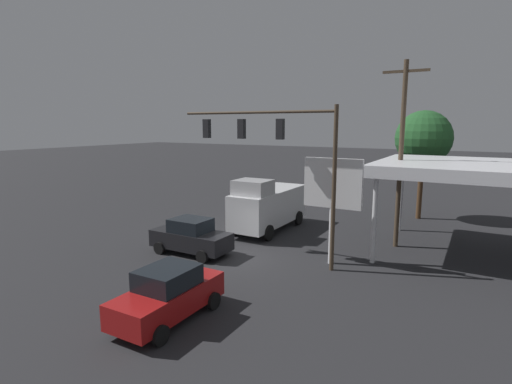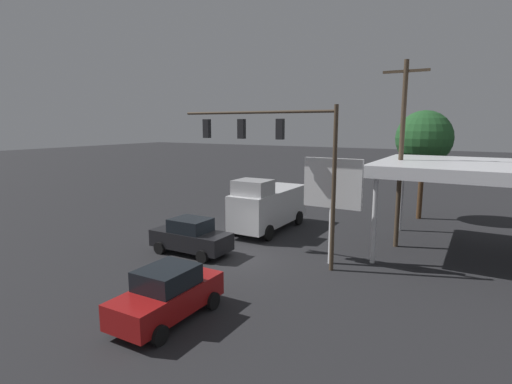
% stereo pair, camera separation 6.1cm
% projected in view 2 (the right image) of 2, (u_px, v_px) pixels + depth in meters
% --- Properties ---
extents(ground_plane, '(200.00, 200.00, 0.00)m').
position_uv_depth(ground_plane, '(237.00, 258.00, 20.81)').
color(ground_plane, '#262628').
extents(traffic_signal_assembly, '(8.61, 0.43, 7.79)m').
position_uv_depth(traffic_signal_assembly, '(275.00, 146.00, 19.69)').
color(traffic_signal_assembly, '#473828').
rests_on(traffic_signal_assembly, ground).
extents(utility_pole, '(2.40, 0.26, 10.29)m').
position_uv_depth(utility_pole, '(401.00, 151.00, 21.92)').
color(utility_pole, '#473828').
rests_on(utility_pole, ground).
extents(gas_station_canopy, '(11.42, 8.45, 4.95)m').
position_uv_depth(gas_station_canopy, '(498.00, 171.00, 19.95)').
color(gas_station_canopy, silver).
rests_on(gas_station_canopy, ground).
extents(price_sign, '(2.90, 0.27, 5.29)m').
position_uv_depth(price_sign, '(333.00, 187.00, 19.41)').
color(price_sign, silver).
rests_on(price_sign, ground).
extents(sedan_far, '(2.07, 4.41, 1.93)m').
position_uv_depth(sedan_far, '(168.00, 294.00, 14.16)').
color(sedan_far, maroon).
rests_on(sedan_far, ground).
extents(delivery_truck, '(2.56, 6.80, 3.58)m').
position_uv_depth(delivery_truck, '(268.00, 205.00, 25.98)').
color(delivery_truck, silver).
rests_on(delivery_truck, ground).
extents(sedan_waiting, '(4.41, 2.08, 1.93)m').
position_uv_depth(sedan_waiting, '(191.00, 236.00, 21.43)').
color(sedan_waiting, black).
rests_on(sedan_waiting, ground).
extents(street_tree, '(3.96, 3.96, 7.90)m').
position_uv_depth(street_tree, '(424.00, 139.00, 28.61)').
color(street_tree, '#4C331E').
rests_on(street_tree, ground).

